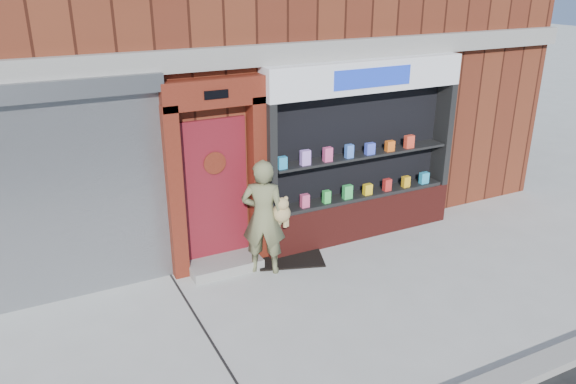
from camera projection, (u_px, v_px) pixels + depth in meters
ground at (322, 312)px, 7.53m from camera, size 80.00×80.00×0.00m
shutter_bay at (50, 183)px, 7.25m from camera, size 3.10×0.30×3.04m
red_door_bay at (217, 177)px, 8.23m from camera, size 1.52×0.58×2.90m
pharmacy_bay at (361, 159)px, 9.27m from camera, size 3.50×0.41×3.00m
woman at (264, 217)px, 8.26m from camera, size 0.80×0.71×1.78m
doormat at (290, 258)px, 8.94m from camera, size 1.20×1.01×0.03m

